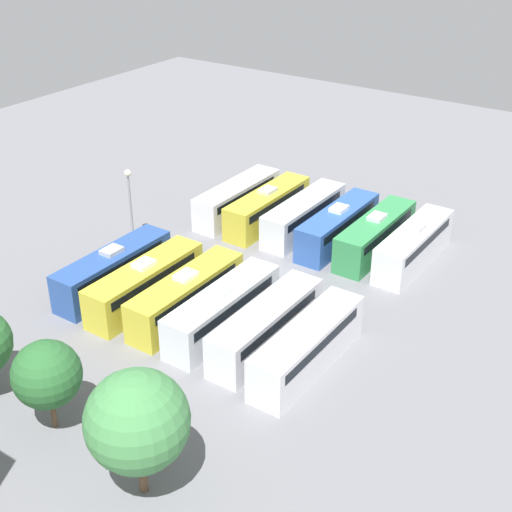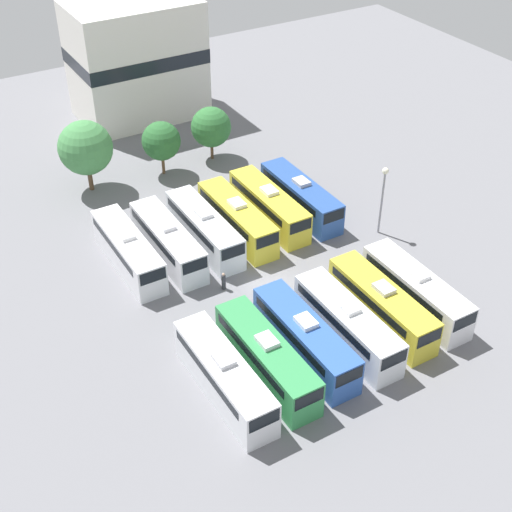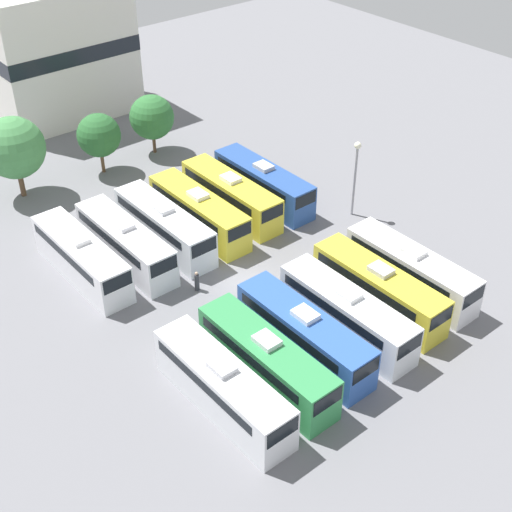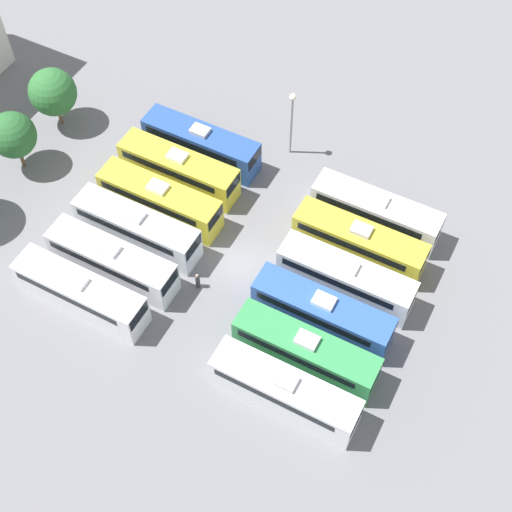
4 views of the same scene
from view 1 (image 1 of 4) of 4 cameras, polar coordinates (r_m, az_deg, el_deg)
name	(u,v)px [view 1 (image 1 of 4)]	position (r m, az deg, el deg)	size (l,w,h in m)	color
ground_plane	(267,275)	(57.81, 0.92, -1.55)	(112.36, 112.36, 0.00)	slate
bus_0	(414,244)	(60.26, 12.51, 0.91)	(2.60, 10.73, 3.49)	silver
bus_1	(375,234)	(61.37, 9.53, 1.73)	(2.60, 10.73, 3.49)	#338C4C
bus_2	(338,225)	(62.47, 6.56, 2.45)	(2.60, 10.73, 3.49)	#2D56A8
bus_3	(304,214)	(64.28, 3.84, 3.35)	(2.60, 10.73, 3.49)	silver
bus_4	(267,207)	(65.68, 0.92, 3.98)	(2.60, 10.73, 3.49)	gold
bus_5	(237,198)	(67.48, -1.52, 4.66)	(2.60, 10.73, 3.49)	silver
bus_6	(308,345)	(46.76, 4.15, -7.13)	(2.60, 10.73, 3.49)	silver
bus_7	(266,325)	(48.60, 0.82, -5.52)	(2.60, 10.73, 3.49)	silver
bus_8	(223,309)	(50.30, -2.68, -4.27)	(2.60, 10.73, 3.49)	silver
bus_9	(186,295)	(52.13, -5.59, -3.11)	(2.60, 10.73, 3.49)	gold
bus_10	(145,283)	(54.01, -8.86, -2.13)	(2.60, 10.73, 3.49)	gold
bus_11	(113,269)	(56.29, -11.35, -1.03)	(2.60, 10.73, 3.49)	#284C93
worker_person	(291,288)	(54.67, 2.84, -2.57)	(0.36, 0.36, 1.63)	#333338
light_pole	(129,193)	(61.95, -10.10, 4.99)	(0.60, 0.60, 6.82)	gray
tree_0	(137,421)	(36.89, -9.48, -12.90)	(5.40, 5.40, 7.42)	brown
tree_1	(47,375)	(42.52, -16.40, -9.08)	(4.02, 4.02, 5.79)	brown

